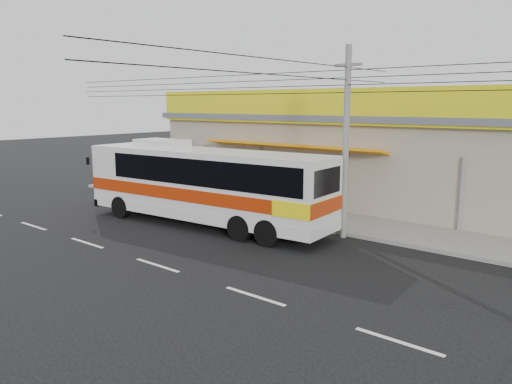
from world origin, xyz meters
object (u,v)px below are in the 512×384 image
(coach_bus, at_px, (207,182))
(motorbike_red, at_px, (169,186))
(motorbike_dark, at_px, (209,191))
(utility_pole, at_px, (348,80))

(coach_bus, distance_m, motorbike_red, 7.38)
(motorbike_dark, bearing_deg, coach_bus, -107.61)
(coach_bus, relative_size, utility_pole, 0.34)
(coach_bus, distance_m, motorbike_dark, 4.44)
(coach_bus, distance_m, utility_pole, 6.89)
(motorbike_red, relative_size, motorbike_dark, 0.89)
(coach_bus, relative_size, motorbike_dark, 6.09)
(motorbike_red, xyz_separation_m, motorbike_dark, (3.40, -0.37, 0.13))
(coach_bus, xyz_separation_m, motorbike_dark, (-3.01, 3.05, -1.15))
(coach_bus, bearing_deg, utility_pole, 16.69)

